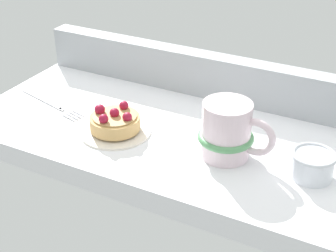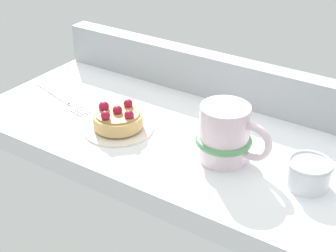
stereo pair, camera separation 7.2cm
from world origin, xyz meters
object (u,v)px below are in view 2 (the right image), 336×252
object	(u,v)px
dessert_plate	(118,128)
dessert_fork	(61,98)
sugar_bowl	(309,173)
coffee_mug	(226,135)
raspberry_tart	(118,118)

from	to	relation	value
dessert_plate	dessert_fork	world-z (taller)	dessert_plate
dessert_plate	sugar_bowl	size ratio (longest dim) A/B	1.84
coffee_mug	sugar_bowl	distance (cm)	13.40
coffee_mug	sugar_bowl	world-z (taller)	coffee_mug
sugar_bowl	raspberry_tart	bearing A→B (deg)	-175.80
dessert_plate	dessert_fork	xyz separation A→B (cm)	(-16.26, 2.93, -0.06)
dessert_fork	sugar_bowl	bearing A→B (deg)	-0.63
raspberry_tart	sugar_bowl	xyz separation A→B (cm)	(32.74, 2.41, -0.01)
dessert_plate	raspberry_tart	distance (cm)	1.84
dessert_fork	dessert_plate	bearing A→B (deg)	-10.21
coffee_mug	dessert_fork	xyz separation A→B (cm)	(-35.77, 1.02, -4.13)
raspberry_tart	sugar_bowl	distance (cm)	32.83
coffee_mug	dessert_fork	size ratio (longest dim) A/B	0.71
dessert_fork	coffee_mug	bearing A→B (deg)	-1.64
coffee_mug	raspberry_tart	bearing A→B (deg)	-174.39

